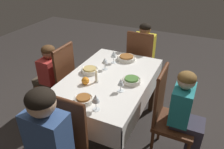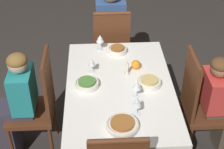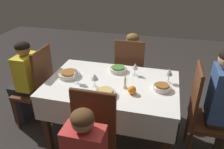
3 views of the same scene
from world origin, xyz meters
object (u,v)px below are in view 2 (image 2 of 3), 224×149
object	(u,v)px
chair_north	(200,103)
bowl_south	(87,83)
person_child_teal	(17,102)
bowl_west	(117,50)
person_adult_denim	(111,29)
person_child_red	(220,102)
wine_glass_south	(92,63)
wine_glass_north	(137,86)
candle_centerpiece	(127,70)
bowl_east	(122,125)
chair_west	(111,48)
wine_glass_west	(100,39)
orange_fruit	(136,65)
wine_glass_east	(137,102)
bowl_north	(149,82)
chair_south	(38,103)
dining_table	(120,96)

from	to	relation	value
chair_north	bowl_south	world-z (taller)	chair_north
person_child_teal	bowl_west	size ratio (longest dim) A/B	5.99
person_adult_denim	person_child_red	distance (m)	1.39
person_child_red	wine_glass_south	xyz separation A→B (m)	(-0.20, -1.07, 0.31)
wine_glass_north	candle_centerpiece	xyz separation A→B (m)	(-0.29, -0.04, -0.05)
bowl_east	wine_glass_south	size ratio (longest dim) A/B	1.65
person_child_red	bowl_west	xyz separation A→B (m)	(-0.50, -0.84, 0.24)
chair_north	person_child_red	xyz separation A→B (m)	(0.00, 0.17, 0.00)
chair_west	bowl_west	xyz separation A→B (m)	(0.42, 0.03, 0.24)
bowl_west	bowl_south	bearing A→B (deg)	-29.39
person_adult_denim	wine_glass_west	xyz separation A→B (m)	(0.52, -0.12, 0.18)
chair_north	orange_fruit	bearing A→B (deg)	66.22
chair_north	candle_centerpiece	world-z (taller)	chair_north
person_adult_denim	wine_glass_east	xyz separation A→B (m)	(1.40, 0.11, 0.18)
person_adult_denim	bowl_north	xyz separation A→B (m)	(1.06, 0.26, 0.10)
bowl_north	wine_glass_east	bearing A→B (deg)	-22.82
person_adult_denim	person_child_teal	world-z (taller)	person_adult_denim
wine_glass_south	bowl_east	bearing A→B (deg)	16.95
person_child_red	wine_glass_south	bearing A→B (deg)	79.47
bowl_east	chair_south	bearing A→B (deg)	-129.03
bowl_west	wine_glass_south	bearing A→B (deg)	-38.18
person_adult_denim	wine_glass_east	distance (m)	1.42
wine_glass_west	wine_glass_south	bearing A→B (deg)	-12.72
chair_west	wine_glass_north	world-z (taller)	chair_west
dining_table	wine_glass_west	size ratio (longest dim) A/B	8.48
person_child_red	person_child_teal	world-z (taller)	person_child_teal
orange_fruit	person_child_teal	bearing A→B (deg)	-80.98
dining_table	bowl_north	world-z (taller)	bowl_north
dining_table	person_child_red	distance (m)	0.86
person_adult_denim	person_child_red	bearing A→B (deg)	129.27
wine_glass_east	wine_glass_north	bearing A→B (deg)	173.75
chair_north	person_child_teal	world-z (taller)	person_child_teal
chair_south	bowl_south	world-z (taller)	chair_south
dining_table	person_child_teal	bearing A→B (deg)	-94.77
bowl_north	chair_south	bearing A→B (deg)	-94.23
bowl_south	chair_west	bearing A→B (deg)	165.10
chair_west	orange_fruit	size ratio (longest dim) A/B	12.86
bowl_west	person_child_red	bearing A→B (deg)	59.34
dining_table	bowl_west	size ratio (longest dim) A/B	7.61
bowl_west	chair_north	bearing A→B (deg)	53.24
candle_centerpiece	orange_fruit	world-z (taller)	candle_centerpiece
wine_glass_north	chair_west	bearing A→B (deg)	-172.66
bowl_east	wine_glass_south	distance (m)	0.70
chair_west	orange_fruit	distance (m)	0.75
person_adult_denim	wine_glass_north	world-z (taller)	person_adult_denim
bowl_east	wine_glass_east	distance (m)	0.19
bowl_west	wine_glass_south	distance (m)	0.39
wine_glass_south	orange_fruit	size ratio (longest dim) A/B	1.76
chair_north	bowl_south	xyz separation A→B (m)	(-0.01, -0.94, 0.24)
person_adult_denim	orange_fruit	distance (m)	0.86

